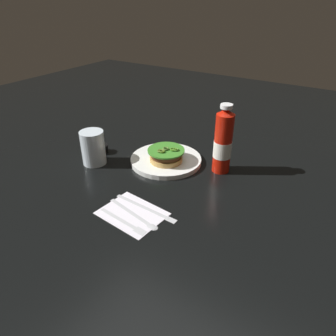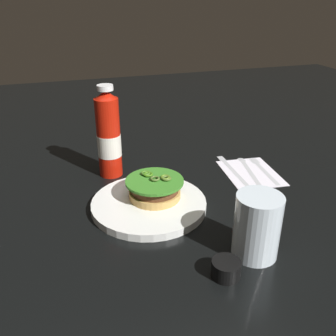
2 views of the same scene
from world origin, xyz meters
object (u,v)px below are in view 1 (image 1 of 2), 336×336
burger_sandwich (166,155)px  ketchup_bottle (223,142)px  butter_knife (149,209)px  fork_utensil (126,222)px  condiment_cup (101,149)px  napkin (132,213)px  water_glass (93,148)px  dinner_plate (166,160)px  spoon_utensil (139,217)px

burger_sandwich → ketchup_bottle: (0.19, 0.07, 0.07)m
burger_sandwich → butter_knife: (0.11, -0.26, -0.04)m
fork_utensil → butter_knife: same height
ketchup_bottle → condiment_cup: bearing=-165.1°
napkin → butter_knife: (0.03, 0.04, 0.00)m
ketchup_bottle → water_glass: bearing=-154.5°
butter_knife → ketchup_bottle: bearing=75.9°
burger_sandwich → fork_utensil: 0.36m
burger_sandwich → fork_utensil: size_ratio=0.78×
dinner_plate → ketchup_bottle: bearing=14.9°
ketchup_bottle → condiment_cup: 0.49m
dinner_plate → water_glass: size_ratio=2.10×
napkin → fork_utensil: bearing=-72.5°
burger_sandwich → condiment_cup: size_ratio=2.58×
butter_knife → water_glass: bearing=159.6°
napkin → butter_knife: size_ratio=0.82×
water_glass → napkin: size_ratio=0.70×
dinner_plate → fork_utensil: bearing=-74.4°
condiment_cup → spoon_utensil: condiment_cup is taller
dinner_plate → butter_knife: size_ratio=1.19×
ketchup_bottle → napkin: size_ratio=1.36×
ketchup_bottle → water_glass: size_ratio=1.94×
dinner_plate → water_glass: water_glass is taller
dinner_plate → condiment_cup: 0.27m
fork_utensil → condiment_cup: bearing=141.4°
dinner_plate → burger_sandwich: burger_sandwich is taller
water_glass → spoon_utensil: bearing=-27.0°
dinner_plate → butter_knife: bearing=-66.8°
napkin → ketchup_bottle: bearing=72.8°
dinner_plate → condiment_cup: condiment_cup is taller
dinner_plate → water_glass: (-0.22, -0.15, 0.05)m
ketchup_bottle → burger_sandwich: bearing=-159.2°
butter_knife → dinner_plate: bearing=113.2°
dinner_plate → condiment_cup: (-0.26, -0.07, 0.01)m
condiment_cup → fork_utensil: (0.37, -0.29, -0.01)m
dinner_plate → fork_utensil: 0.38m
fork_utensil → burger_sandwich: bearing=104.4°
dinner_plate → spoon_utensil: (0.12, -0.32, -0.00)m
water_glass → fork_utensil: bearing=-33.1°
spoon_utensil → napkin: bearing=168.3°
water_glass → fork_utensil: water_glass is taller
burger_sandwich → butter_knife: size_ratio=0.61×
burger_sandwich → condiment_cup: 0.28m
spoon_utensil → butter_knife: (0.00, 0.05, 0.00)m
fork_utensil → spoon_utensil: (0.02, 0.04, -0.00)m
fork_utensil → ketchup_bottle: bearing=76.4°
water_glass → butter_knife: bearing=-20.4°
condiment_cup → water_glass: bearing=-63.4°
napkin → fork_utensil: (0.01, -0.04, 0.00)m
condiment_cup → fork_utensil: bearing=-38.6°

